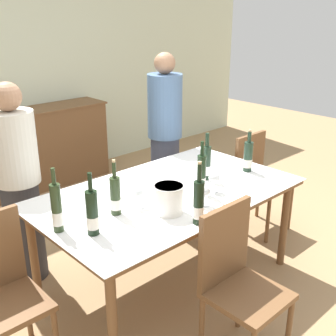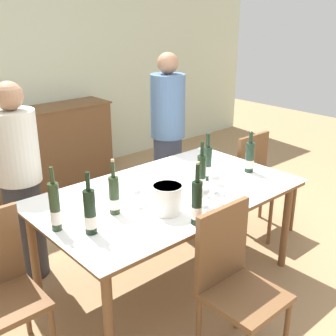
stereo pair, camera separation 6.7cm
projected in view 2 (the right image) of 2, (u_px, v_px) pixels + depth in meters
The scene contains 19 objects.
ground_plane at pixel (168, 281), 3.33m from camera, with size 12.00×12.00×0.00m, color #A37F56.
back_wall at pixel (6, 67), 4.74m from camera, with size 8.00×0.10×2.80m.
sideboard_cabinet at pixel (49, 146), 5.04m from camera, with size 1.57×0.46×0.94m.
dining_table at pixel (168, 199), 3.07m from camera, with size 1.91×1.13×0.77m.
ice_bucket at pixel (168, 198), 2.70m from camera, with size 0.19×0.19×0.19m.
wine_bottle_0 at pixel (250, 158), 3.38m from camera, with size 0.07×0.07×0.35m.
wine_bottle_1 at pixel (90, 213), 2.44m from camera, with size 0.07×0.07×0.39m.
wine_bottle_2 at pixel (197, 203), 2.54m from camera, with size 0.07×0.07×0.40m.
wine_bottle_3 at pixel (55, 208), 2.47m from camera, with size 0.06×0.06×0.40m.
wine_bottle_4 at pixel (207, 163), 3.22m from camera, with size 0.07×0.07×0.37m.
wine_bottle_5 at pixel (114, 196), 2.68m from camera, with size 0.07×0.07×0.37m.
wine_bottle_6 at pixel (201, 175), 2.97m from camera, with size 0.06×0.06×0.38m.
wine_glass_0 at pixel (203, 193), 2.78m from camera, with size 0.09×0.09×0.15m.
wine_glass_1 at pixel (214, 179), 3.00m from camera, with size 0.08×0.08×0.15m.
wine_glass_2 at pixel (139, 192), 2.77m from camera, with size 0.09×0.09×0.15m.
chair_right_end at pixel (261, 176), 3.97m from camera, with size 0.42×0.42×0.92m.
chair_near_front at pixel (234, 276), 2.47m from camera, with size 0.42×0.42×0.96m.
person_host at pixel (20, 185), 3.15m from camera, with size 0.33×0.33×1.55m.
person_guest_left at pixel (168, 139), 4.10m from camera, with size 0.33×0.33×1.65m.
Camera 2 is at (-1.86, -2.09, 2.01)m, focal length 45.00 mm.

